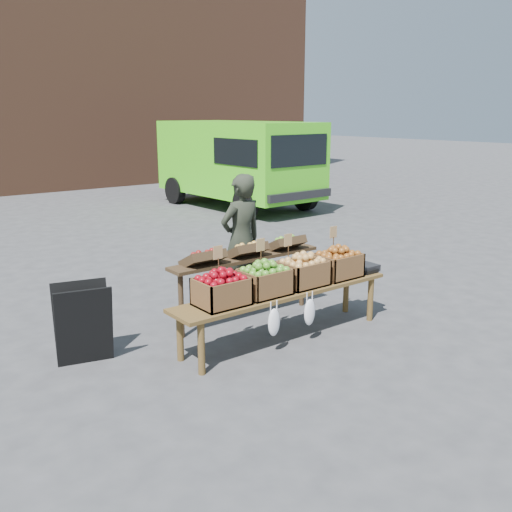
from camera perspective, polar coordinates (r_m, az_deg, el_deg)
ground at (r=7.11m, az=3.51°, el=-5.99°), size 80.00×80.00×0.00m
delivery_van at (r=15.09m, az=-1.85°, el=9.09°), size 2.43×5.01×2.21m
vendor at (r=7.34m, az=-1.48°, el=1.61°), size 0.64×0.43×1.71m
chalkboard_sign at (r=5.95m, az=-16.90°, el=-6.48°), size 0.60×0.42×0.83m
back_table at (r=6.80m, az=-0.98°, el=-2.30°), size 2.10×0.44×1.04m
display_bench at (r=6.33m, az=2.78°, el=-5.85°), size 2.70×0.56×0.57m
crate_golden_apples at (r=5.72m, az=-3.49°, el=-3.58°), size 0.50×0.40×0.28m
crate_russet_pears at (r=6.03m, az=0.84°, el=-2.61°), size 0.50×0.40×0.28m
crate_red_apples at (r=6.37m, az=4.71°, el=-1.72°), size 0.50×0.40×0.28m
crate_green_apples at (r=6.74m, az=8.17°, el=-0.93°), size 0.50×0.40×0.28m
weighing_scale at (r=7.07m, az=10.55°, el=-1.15°), size 0.34×0.30×0.08m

